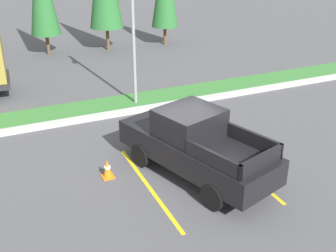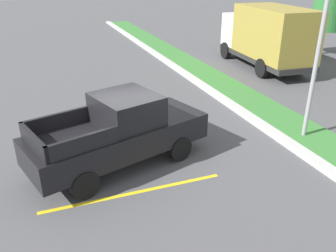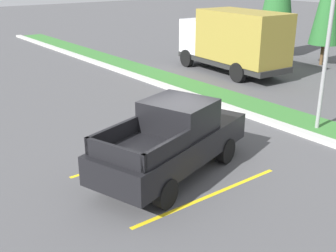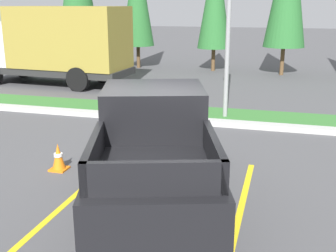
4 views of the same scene
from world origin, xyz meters
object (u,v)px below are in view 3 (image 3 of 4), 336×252
(street_light, at_px, (329,18))
(traffic_cone, at_px, (150,131))
(pickup_truck_main, at_px, (174,139))
(cargo_truck_distant, at_px, (234,40))

(street_light, distance_m, traffic_cone, 6.98)
(pickup_truck_main, bearing_deg, traffic_cone, 159.33)
(pickup_truck_main, distance_m, cargo_truck_distant, 12.78)
(pickup_truck_main, xyz_separation_m, traffic_cone, (-2.48, 0.93, -0.75))
(cargo_truck_distant, height_order, street_light, street_light)
(cargo_truck_distant, relative_size, traffic_cone, 11.57)
(cargo_truck_distant, xyz_separation_m, street_light, (8.06, -4.05, 2.10))
(pickup_truck_main, bearing_deg, cargo_truck_distant, 126.95)
(cargo_truck_distant, height_order, traffic_cone, cargo_truck_distant)
(pickup_truck_main, bearing_deg, street_light, 86.33)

